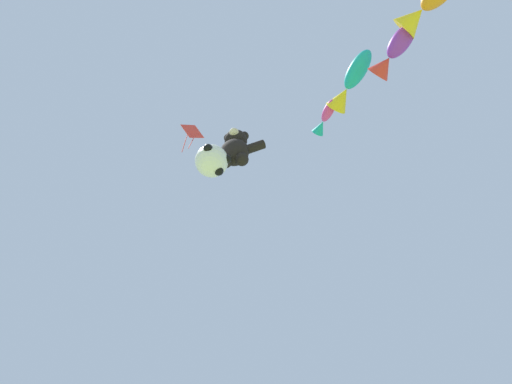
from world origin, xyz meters
TOP-DOWN VIEW (x-y plane):
  - teddy_bear_kite at (1.22, 3.67)m, footprint 2.05×0.90m
  - soccer_ball_kite at (0.63, 3.39)m, footprint 1.10×1.09m
  - fish_kite_magenta at (4.60, 4.24)m, footprint 1.10×1.54m
  - fish_kite_teal at (5.57, 2.99)m, footprint 1.86×2.39m
  - fish_kite_violet at (6.71, 1.82)m, footprint 1.60×1.84m
  - fish_kite_tangerine at (7.65, 0.52)m, footprint 2.02×1.98m
  - diamond_kite at (-1.18, 4.69)m, footprint 0.94×0.81m

SIDE VIEW (x-z plane):
  - soccer_ball_kite at x=0.63m, z-range 9.65..10.66m
  - teddy_bear_kite at x=1.22m, z-range 10.33..12.41m
  - fish_kite_violet at x=6.71m, z-range 12.65..13.45m
  - fish_kite_tangerine at x=7.65m, z-range 12.61..13.52m
  - fish_kite_magenta at x=4.60m, z-range 13.87..14.37m
  - fish_kite_teal at x=5.57m, z-range 13.71..14.55m
  - diamond_kite at x=-1.18m, z-range 14.32..16.86m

